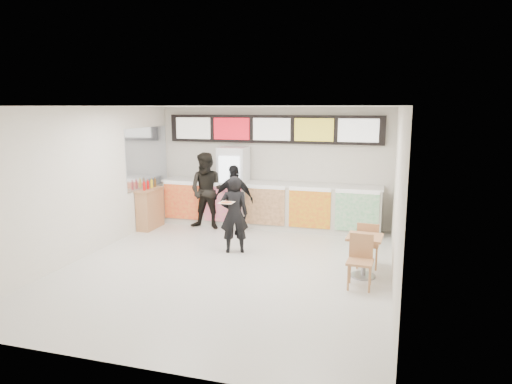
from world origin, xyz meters
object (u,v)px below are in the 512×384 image
at_px(customer_left, 207,191).
at_px(customer_mid, 234,199).
at_px(service_counter, 269,205).
at_px(cafe_table, 364,249).
at_px(customer_main, 234,214).
at_px(condiment_ledge, 150,208).
at_px(drinks_fridge, 233,186).

distance_m(customer_left, customer_mid, 0.81).
bearing_deg(service_counter, cafe_table, -48.98).
bearing_deg(customer_main, condiment_ledge, -46.77).
distance_m(drinks_fridge, condiment_ledge, 2.16).
bearing_deg(customer_main, service_counter, -116.01).
bearing_deg(customer_mid, customer_left, 164.50).
bearing_deg(condiment_ledge, customer_left, 15.19).
xyz_separation_m(customer_main, cafe_table, (2.67, -0.70, -0.29)).
xyz_separation_m(drinks_fridge, customer_main, (0.76, -2.19, -0.19)).
bearing_deg(customer_main, customer_left, -73.84).
bearing_deg(customer_main, customer_mid, -92.14).
height_order(service_counter, cafe_table, service_counter).
relative_size(drinks_fridge, customer_mid, 1.21).
bearing_deg(customer_left, condiment_ledge, -163.93).
bearing_deg(service_counter, customer_mid, -130.53).
relative_size(customer_left, customer_mid, 1.15).
relative_size(drinks_fridge, customer_left, 1.05).
xyz_separation_m(customer_left, customer_mid, (0.77, -0.23, -0.12)).
relative_size(customer_mid, condiment_ledge, 1.38).
relative_size(customer_left, condiment_ledge, 1.59).
bearing_deg(cafe_table, condiment_ledge, 163.79).
relative_size(cafe_table, condiment_ledge, 1.29).
xyz_separation_m(drinks_fridge, cafe_table, (3.43, -2.89, -0.48)).
bearing_deg(drinks_fridge, customer_left, -131.51).
bearing_deg(customer_main, cafe_table, 143.90).
distance_m(customer_mid, condiment_ledge, 2.18).
bearing_deg(drinks_fridge, condiment_ledge, -153.59).
height_order(customer_left, customer_mid, customer_left).
relative_size(customer_main, customer_mid, 0.98).
xyz_separation_m(drinks_fridge, customer_mid, (0.27, -0.79, -0.17)).
xyz_separation_m(service_counter, drinks_fridge, (-0.93, 0.02, 0.43)).
bearing_deg(cafe_table, customer_mid, 150.40).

